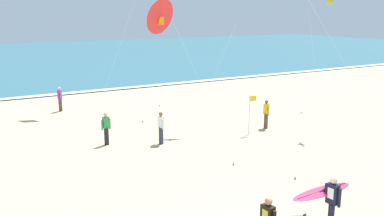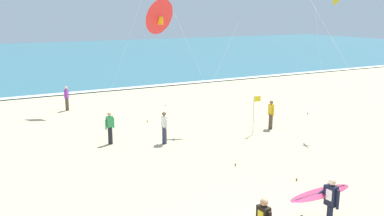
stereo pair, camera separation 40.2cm
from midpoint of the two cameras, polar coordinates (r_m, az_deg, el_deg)
ocean_water at (r=63.45m, az=-23.22°, el=6.16°), size 160.00×60.00×0.08m
shoreline_foam at (r=34.36m, az=-17.21°, el=1.88°), size 160.00×0.81×0.01m
surfer_third at (r=13.08m, az=16.84°, el=-11.23°), size 2.53×1.05×1.71m
kite_delta_scarlet_far at (r=13.42m, az=-5.31°, el=12.11°), size 4.71×2.01×6.70m
bystander_green_top at (r=20.73m, az=-12.03°, el=-2.71°), size 0.49×0.24×1.59m
bystander_purple_top at (r=28.49m, az=-17.74°, el=1.17°), size 0.33×0.42×1.59m
bystander_yellow_top at (r=23.45m, az=9.47°, el=-0.80°), size 0.22×0.50×1.59m
bystander_white_top at (r=20.47m, az=-4.77°, el=-2.67°), size 0.22×0.50×1.59m
lifeguard_flag at (r=22.08m, az=7.33°, el=-0.36°), size 0.45×0.05×2.10m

